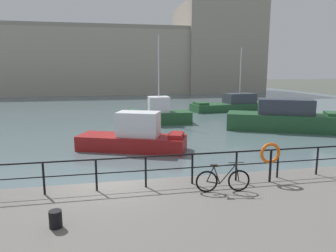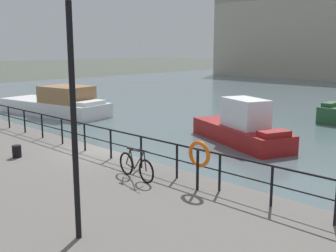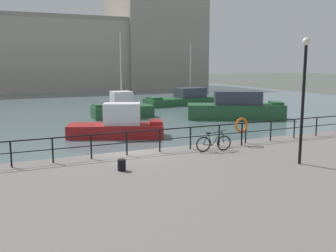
% 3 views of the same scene
% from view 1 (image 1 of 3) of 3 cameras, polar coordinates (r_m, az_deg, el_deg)
% --- Properties ---
extents(ground_plane, '(240.00, 240.00, 0.00)m').
position_cam_1_polar(ground_plane, '(11.73, -10.29, -13.14)').
color(ground_plane, '#4C5147').
extents(water_basin, '(80.00, 60.00, 0.01)m').
position_cam_1_polar(water_basin, '(41.24, -11.27, 3.63)').
color(water_basin, slate).
rests_on(water_basin, ground_plane).
extents(harbor_building, '(60.85, 15.95, 17.14)m').
position_cam_1_polar(harbor_building, '(64.16, -5.60, 11.95)').
color(harbor_building, '#A89E8E').
rests_on(harbor_building, ground_plane).
extents(moored_white_yacht, '(5.31, 2.24, 7.33)m').
position_cam_1_polar(moored_white_yacht, '(26.95, -1.62, 2.13)').
color(moored_white_yacht, '#23512D').
rests_on(moored_white_yacht, water_basin).
extents(moored_small_launch, '(10.13, 3.78, 6.91)m').
position_cam_1_polar(moored_small_launch, '(36.42, 11.99, 3.82)').
color(moored_small_launch, '#23512D').
rests_on(moored_small_launch, water_basin).
extents(moored_green_narrowboat, '(6.45, 4.12, 2.22)m').
position_cam_1_polar(moored_green_narrowboat, '(18.25, -6.06, -1.98)').
color(moored_green_narrowboat, maroon).
rests_on(moored_green_narrowboat, water_basin).
extents(moored_blue_motorboat, '(8.40, 5.73, 2.39)m').
position_cam_1_polar(moored_blue_motorboat, '(25.51, 20.12, 1.32)').
color(moored_blue_motorboat, '#23512D').
rests_on(moored_blue_motorboat, water_basin).
extents(quay_railing, '(25.81, 0.07, 1.08)m').
position_cam_1_polar(quay_railing, '(10.52, -12.84, -7.54)').
color(quay_railing, black).
rests_on(quay_railing, quay_promenade).
extents(parked_bicycle, '(1.76, 0.27, 0.98)m').
position_cam_1_polar(parked_bicycle, '(10.44, 9.84, -9.61)').
color(parked_bicycle, black).
rests_on(parked_bicycle, quay_promenade).
extents(mooring_bollard, '(0.32, 0.32, 0.44)m').
position_cam_1_polar(mooring_bollard, '(8.68, -19.61, -15.52)').
color(mooring_bollard, black).
rests_on(mooring_bollard, quay_promenade).
extents(life_ring_stand, '(0.75, 0.16, 1.40)m').
position_cam_1_polar(life_ring_stand, '(11.60, 17.95, -4.90)').
color(life_ring_stand, black).
rests_on(life_ring_stand, quay_promenade).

